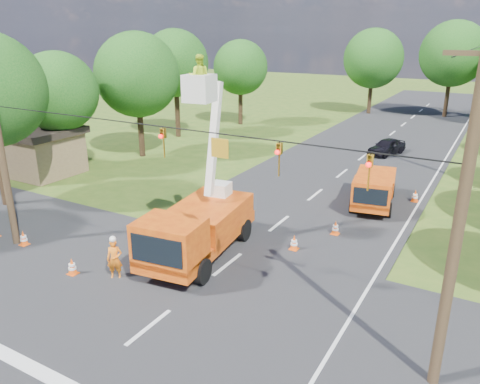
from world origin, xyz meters
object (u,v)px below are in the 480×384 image
Objects in this scene: ground_worker at (115,259)px; bucket_truck at (197,219)px; shed at (38,150)px; distant_car at (387,147)px; tree_left_d at (137,75)px; traffic_cone_6 at (415,196)px; traffic_cone_1 at (294,243)px; traffic_cone_3 at (72,267)px; tree_left_c at (58,92)px; tree_left_f at (241,68)px; tree_far_a at (373,59)px; traffic_cone_2 at (335,228)px; tree_left_e at (175,63)px; pole_right_near at (461,212)px; pole_left at (1,148)px; second_truck at (374,188)px; traffic_cone_4 at (24,238)px; tree_far_b at (453,54)px.

bucket_truck is at bearing 29.09° from ground_worker.
bucket_truck is at bearing -16.69° from shed.
distant_car is 0.40× the size of tree_left_d.
distant_car is 10.80m from traffic_cone_6.
traffic_cone_1 is 1.00× the size of traffic_cone_3.
tree_left_c is 21.07m from tree_left_f.
tree_far_a is (-10.32, 28.23, 5.83)m from traffic_cone_6.
traffic_cone_2 is 1.00× the size of traffic_cone_6.
tree_far_a reaches higher than traffic_cone_3.
tree_left_e is 24.09m from tree_far_a.
tree_far_a is (-13.50, 43.00, 1.08)m from pole_right_near.
pole_left is 43.27m from tree_far_a.
tree_left_f is 0.88× the size of tree_far_a.
tree_left_d reaches higher than second_truck.
tree_left_f reaches higher than shed.
tree_left_d is 7.24m from tree_left_e.
tree_left_c is at bearing -94.63° from tree_left_f.
second_truck reaches higher than traffic_cone_1.
distant_car is 5.23× the size of traffic_cone_6.
tree_left_e reaches higher than shed.
tree_left_c reaches higher than ground_worker.
tree_left_e is at bearing -104.04° from tree_left_f.
tree_left_f reaches higher than traffic_cone_2.
traffic_cone_4 is 4.17m from pole_left.
tree_left_f reaches higher than traffic_cone_1.
tree_far_b is (21.00, 37.00, 5.19)m from shed.
tree_far_b is at bearing 60.42° from shed.
shed is (-19.81, 2.29, 1.26)m from traffic_cone_1.
tree_left_d reaches higher than distant_car.
tree_left_d reaches higher than tree_left_f.
tree_left_e is 30.35m from tree_far_b.
second_truck is at bearing -43.14° from tree_left_f.
traffic_cone_1 is at bearing 27.67° from traffic_cone_4.
bucket_truck is 8.21m from traffic_cone_4.
ground_worker reaches higher than traffic_cone_1.
distant_car is 26.32m from traffic_cone_3.
tree_left_d is at bearing 111.83° from traffic_cone_4.
tree_left_c is at bearing 151.29° from bucket_truck.
traffic_cone_4 is 24.10m from tree_left_e.
tree_left_f is 23.30m from tree_far_b.
second_truck is 0.58× the size of tree_far_a.
traffic_cone_4 is (-5.71, 0.10, -0.47)m from ground_worker.
traffic_cone_2 is at bearing -66.33° from distant_car.
tree_left_f is at bearing 85.37° from tree_left_c.
bucket_truck is 18.55m from tree_left_d.
pole_right_near is at bearing -19.80° from tree_left_c.
traffic_cone_3 is 0.07× the size of tree_far_b.
pole_left reaches higher than distant_car.
second_truck is 0.60× the size of tree_left_d.
traffic_cone_1 is at bearing -28.93° from tree_left_d.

